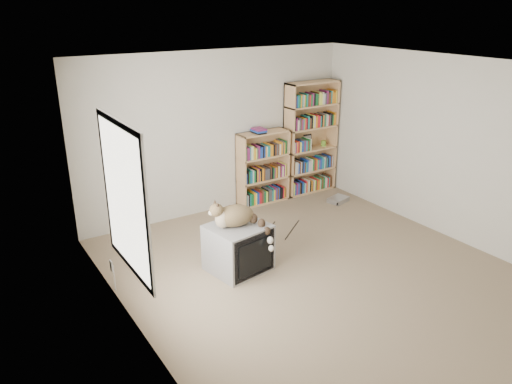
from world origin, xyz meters
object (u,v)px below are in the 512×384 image
bookcase_tall (310,141)px  bookcase_short (262,170)px  crt_tv (238,247)px  cat (240,219)px  dvd_player (338,200)px

bookcase_tall → bookcase_short: 1.04m
crt_tv → cat: size_ratio=1.11×
cat → bookcase_tall: bookcase_tall is taller
crt_tv → bookcase_short: bookcase_short is taller
bookcase_short → dvd_player: (1.06, -0.71, -0.51)m
bookcase_short → bookcase_tall: bearing=-0.0°
cat → bookcase_tall: bearing=45.1°
bookcase_tall → dvd_player: (0.09, -0.71, -0.87)m
dvd_player → crt_tv: bearing=-172.9°
dvd_player → bookcase_short: bearing=131.6°
dvd_player → bookcase_tall: bearing=82.2°
cat → dvd_player: 2.85m
crt_tv → dvd_player: size_ratio=2.30×
cat → bookcase_short: 2.33m
bookcase_tall → bookcase_short: bookcase_tall is taller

